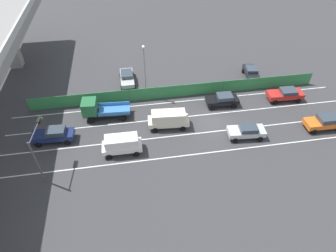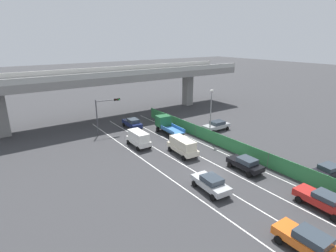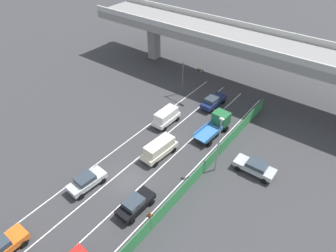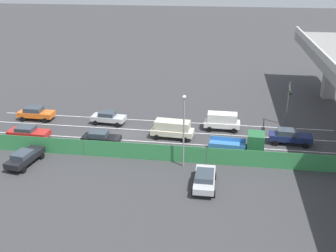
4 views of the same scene
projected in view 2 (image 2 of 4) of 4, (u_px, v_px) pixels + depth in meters
ground_plane at (211, 171)px, 30.51m from camera, size 300.00×300.00×0.00m
lane_line_left_edge at (159, 171)px, 30.54m from camera, size 0.14×42.76×0.01m
lane_line_mid_left at (182, 164)px, 32.28m from camera, size 0.14×42.76×0.01m
lane_line_mid_right at (202, 157)px, 34.02m from camera, size 0.14×42.76×0.01m
lane_line_right_edge at (220, 151)px, 35.77m from camera, size 0.14×42.76×0.01m
elevated_overpass at (111, 79)px, 49.15m from camera, size 56.33×8.33×9.06m
green_fence at (227, 143)px, 36.14m from camera, size 0.10×38.86×1.81m
car_van_cream at (183, 145)px, 34.58m from camera, size 2.35×5.00×2.13m
car_sedan_navy at (132, 123)px, 44.81m from camera, size 2.13×4.75×1.71m
car_van_white at (139, 138)px, 37.19m from camera, size 2.06×4.33×2.14m
car_sedan_silver at (211, 183)px, 26.23m from camera, size 2.29×4.39×1.59m
car_sedan_red at (323, 200)px, 23.47m from camera, size 2.21×4.78×1.58m
car_sedan_black at (245, 163)px, 30.33m from camera, size 2.10×4.28×1.60m
car_taxi_orange at (308, 241)px, 18.61m from camera, size 2.10×4.59×1.69m
flatbed_truck_blue at (166, 125)px, 42.74m from camera, size 2.60×5.84×2.52m
parked_sedan_dark at (327, 171)px, 28.60m from camera, size 4.80×2.48×1.53m
parked_wagon_silver at (217, 125)px, 43.72m from camera, size 4.64×2.08×1.55m
traffic_light at (105, 109)px, 41.55m from camera, size 3.89×0.75×5.53m
street_lamp at (211, 110)px, 38.72m from camera, size 0.60×0.36×7.46m
traffic_cone at (252, 163)px, 31.59m from camera, size 0.47×0.47×0.75m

